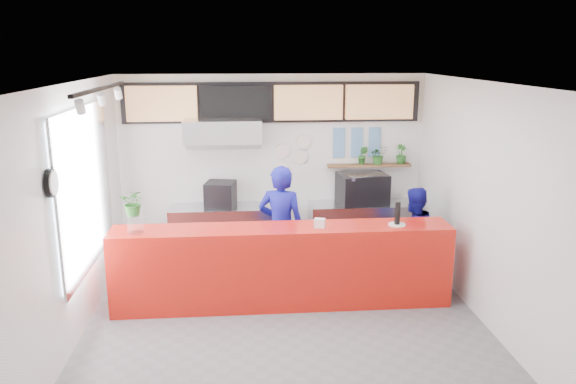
% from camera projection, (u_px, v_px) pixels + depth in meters
% --- Properties ---
extents(floor, '(5.00, 5.00, 0.00)m').
position_uv_depth(floor, '(285.00, 317.00, 7.27)').
color(floor, slate).
rests_on(floor, ground).
extents(ceiling, '(5.00, 5.00, 0.00)m').
position_uv_depth(ceiling, '(285.00, 82.00, 6.54)').
color(ceiling, silver).
extents(wall_back, '(5.00, 0.00, 5.00)m').
position_uv_depth(wall_back, '(273.00, 166.00, 9.32)').
color(wall_back, white).
rests_on(wall_back, ground).
extents(wall_left, '(0.00, 5.00, 5.00)m').
position_uv_depth(wall_left, '(76.00, 211.00, 6.70)').
color(wall_left, white).
rests_on(wall_left, ground).
extents(wall_right, '(0.00, 5.00, 5.00)m').
position_uv_depth(wall_right, '(481.00, 202.00, 7.11)').
color(wall_right, white).
rests_on(wall_right, ground).
extents(service_counter, '(4.50, 0.60, 1.10)m').
position_uv_depth(service_counter, '(282.00, 266.00, 7.53)').
color(service_counter, red).
rests_on(service_counter, ground).
extents(cream_band, '(5.00, 0.02, 0.80)m').
position_uv_depth(cream_band, '(272.00, 99.00, 9.04)').
color(cream_band, beige).
rests_on(cream_band, wall_back).
extents(prep_bench, '(1.80, 0.60, 0.90)m').
position_uv_depth(prep_bench, '(226.00, 233.00, 9.22)').
color(prep_bench, '#B2B5BA').
rests_on(prep_bench, ground).
extents(panini_oven, '(0.53, 0.53, 0.41)m').
position_uv_depth(panini_oven, '(220.00, 194.00, 9.06)').
color(panini_oven, black).
rests_on(panini_oven, prep_bench).
extents(extraction_hood, '(1.20, 0.70, 0.35)m').
position_uv_depth(extraction_hood, '(223.00, 130.00, 8.76)').
color(extraction_hood, '#B2B5BA').
rests_on(extraction_hood, ceiling).
extents(hood_lip, '(1.20, 0.69, 0.31)m').
position_uv_depth(hood_lip, '(223.00, 143.00, 8.81)').
color(hood_lip, '#B2B5BA').
rests_on(hood_lip, ceiling).
extents(right_bench, '(1.80, 0.60, 0.90)m').
position_uv_depth(right_bench, '(363.00, 229.00, 9.41)').
color(right_bench, '#B2B5BA').
rests_on(right_bench, ground).
extents(espresso_machine, '(0.84, 0.66, 0.50)m').
position_uv_depth(espresso_machine, '(362.00, 189.00, 9.24)').
color(espresso_machine, black).
rests_on(espresso_machine, right_bench).
extents(espresso_tray, '(0.78, 0.65, 0.06)m').
position_uv_depth(espresso_tray, '(363.00, 175.00, 9.18)').
color(espresso_tray, '#A8AAB0').
rests_on(espresso_tray, espresso_machine).
extents(herb_shelf, '(1.40, 0.18, 0.04)m').
position_uv_depth(herb_shelf, '(369.00, 165.00, 9.36)').
color(herb_shelf, brown).
rests_on(herb_shelf, wall_back).
extents(menu_board_far_left, '(1.10, 0.10, 0.55)m').
position_uv_depth(menu_board_far_left, '(162.00, 104.00, 8.81)').
color(menu_board_far_left, tan).
rests_on(menu_board_far_left, wall_back).
extents(menu_board_mid_left, '(1.10, 0.10, 0.55)m').
position_uv_depth(menu_board_mid_left, '(236.00, 103.00, 8.90)').
color(menu_board_mid_left, black).
rests_on(menu_board_mid_left, wall_back).
extents(menu_board_mid_right, '(1.10, 0.10, 0.55)m').
position_uv_depth(menu_board_mid_right, '(308.00, 103.00, 9.00)').
color(menu_board_mid_right, tan).
rests_on(menu_board_mid_right, wall_back).
extents(menu_board_far_right, '(1.10, 0.10, 0.55)m').
position_uv_depth(menu_board_far_right, '(379.00, 102.00, 9.09)').
color(menu_board_far_right, tan).
rests_on(menu_board_far_right, wall_back).
extents(soffit, '(4.80, 0.04, 0.65)m').
position_uv_depth(soffit, '(273.00, 102.00, 9.03)').
color(soffit, black).
rests_on(soffit, wall_back).
extents(window_pane, '(0.04, 2.20, 1.90)m').
position_uv_depth(window_pane, '(84.00, 189.00, 6.95)').
color(window_pane, silver).
rests_on(window_pane, wall_left).
extents(window_frame, '(0.03, 2.30, 2.00)m').
position_uv_depth(window_frame, '(86.00, 188.00, 6.95)').
color(window_frame, '#B2B5BA').
rests_on(window_frame, wall_left).
extents(wall_clock_rim, '(0.05, 0.30, 0.30)m').
position_uv_depth(wall_clock_rim, '(51.00, 183.00, 5.70)').
color(wall_clock_rim, black).
rests_on(wall_clock_rim, wall_left).
extents(wall_clock_face, '(0.02, 0.26, 0.26)m').
position_uv_depth(wall_clock_face, '(54.00, 183.00, 5.70)').
color(wall_clock_face, white).
rests_on(wall_clock_face, wall_left).
extents(track_rail, '(0.05, 2.40, 0.04)m').
position_uv_depth(track_rail, '(101.00, 88.00, 6.38)').
color(track_rail, black).
rests_on(track_rail, ceiling).
extents(dec_plate_a, '(0.24, 0.03, 0.24)m').
position_uv_depth(dec_plate_a, '(282.00, 151.00, 9.24)').
color(dec_plate_a, silver).
rests_on(dec_plate_a, wall_back).
extents(dec_plate_b, '(0.24, 0.03, 0.24)m').
position_uv_depth(dec_plate_b, '(300.00, 157.00, 9.29)').
color(dec_plate_b, silver).
rests_on(dec_plate_b, wall_back).
extents(dec_plate_c, '(0.24, 0.03, 0.24)m').
position_uv_depth(dec_plate_c, '(282.00, 169.00, 9.32)').
color(dec_plate_c, silver).
rests_on(dec_plate_c, wall_back).
extents(dec_plate_d, '(0.24, 0.03, 0.24)m').
position_uv_depth(dec_plate_d, '(303.00, 142.00, 9.24)').
color(dec_plate_d, silver).
rests_on(dec_plate_d, wall_back).
extents(photo_frame_a, '(0.20, 0.02, 0.25)m').
position_uv_depth(photo_frame_a, '(339.00, 135.00, 9.27)').
color(photo_frame_a, '#598CBF').
rests_on(photo_frame_a, wall_back).
extents(photo_frame_b, '(0.20, 0.02, 0.25)m').
position_uv_depth(photo_frame_b, '(357.00, 135.00, 9.29)').
color(photo_frame_b, '#598CBF').
rests_on(photo_frame_b, wall_back).
extents(photo_frame_c, '(0.20, 0.02, 0.25)m').
position_uv_depth(photo_frame_c, '(375.00, 135.00, 9.32)').
color(photo_frame_c, '#598CBF').
rests_on(photo_frame_c, wall_back).
extents(photo_frame_d, '(0.20, 0.02, 0.25)m').
position_uv_depth(photo_frame_d, '(339.00, 150.00, 9.33)').
color(photo_frame_d, '#598CBF').
rests_on(photo_frame_d, wall_back).
extents(photo_frame_e, '(0.20, 0.02, 0.25)m').
position_uv_depth(photo_frame_e, '(357.00, 150.00, 9.36)').
color(photo_frame_e, '#598CBF').
rests_on(photo_frame_e, wall_back).
extents(photo_frame_f, '(0.20, 0.02, 0.25)m').
position_uv_depth(photo_frame_f, '(374.00, 150.00, 9.38)').
color(photo_frame_f, '#598CBF').
rests_on(photo_frame_f, wall_back).
extents(staff_center, '(0.75, 0.60, 1.81)m').
position_uv_depth(staff_center, '(281.00, 227.00, 8.02)').
color(staff_center, navy).
rests_on(staff_center, ground).
extents(staff_right, '(0.87, 0.80, 1.44)m').
position_uv_depth(staff_right, '(413.00, 235.00, 8.26)').
color(staff_right, navy).
rests_on(staff_right, ground).
extents(herb_b, '(0.21, 0.20, 0.31)m').
position_uv_depth(herb_b, '(363.00, 155.00, 9.30)').
color(herb_b, '#266021').
rests_on(herb_b, herb_shelf).
extents(herb_c, '(0.32, 0.29, 0.31)m').
position_uv_depth(herb_c, '(378.00, 155.00, 9.33)').
color(herb_c, '#266021').
rests_on(herb_c, herb_shelf).
extents(herb_d, '(0.22, 0.21, 0.32)m').
position_uv_depth(herb_d, '(401.00, 154.00, 9.36)').
color(herb_d, '#266021').
rests_on(herb_d, herb_shelf).
extents(glass_vase, '(0.26, 0.26, 0.25)m').
position_uv_depth(glass_vase, '(135.00, 223.00, 7.14)').
color(glass_vase, silver).
rests_on(glass_vase, service_counter).
extents(basil_vase, '(0.36, 0.33, 0.35)m').
position_uv_depth(basil_vase, '(134.00, 203.00, 7.07)').
color(basil_vase, '#266021').
rests_on(basil_vase, glass_vase).
extents(napkin_holder, '(0.16, 0.12, 0.12)m').
position_uv_depth(napkin_holder, '(320.00, 223.00, 7.36)').
color(napkin_holder, silver).
rests_on(napkin_holder, service_counter).
extents(white_plate, '(0.29, 0.29, 0.02)m').
position_uv_depth(white_plate, '(397.00, 225.00, 7.47)').
color(white_plate, silver).
rests_on(white_plate, service_counter).
extents(pepper_mill, '(0.09, 0.09, 0.30)m').
position_uv_depth(pepper_mill, '(397.00, 213.00, 7.43)').
color(pepper_mill, black).
rests_on(pepper_mill, white_plate).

